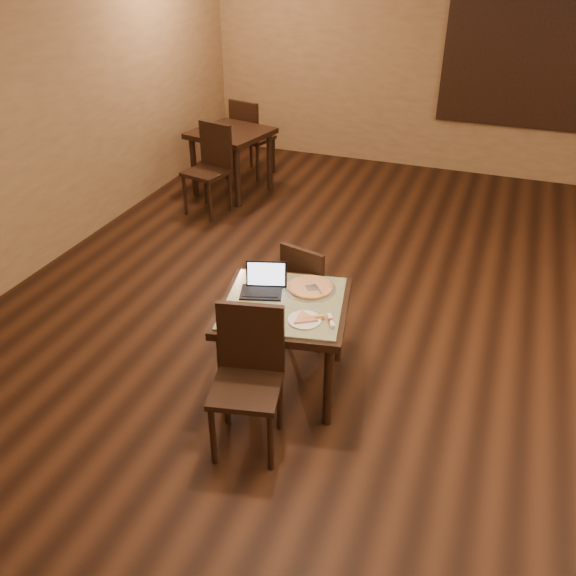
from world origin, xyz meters
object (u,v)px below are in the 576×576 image
at_px(chair_main_near, 248,370).
at_px(other_table_b, 231,141).
at_px(other_table_b_chair_near, 211,163).
at_px(other_table_b_chair_far, 249,134).
at_px(chair_main_far, 308,288).
at_px(laptop, 264,284).
at_px(tiled_table, 284,314).
at_px(pizza_pan, 310,288).

xyz_separation_m(chair_main_near, other_table_b, (-2.04, 4.09, 0.11)).
height_order(other_table_b_chair_near, other_table_b_chair_far, same).
relative_size(chair_main_far, laptop, 2.62).
bearing_deg(other_table_b_chair_near, chair_main_near, -47.22).
xyz_separation_m(laptop, other_table_b_chair_far, (-1.88, 4.01, -0.21)).
xyz_separation_m(tiled_table, other_table_b_chair_near, (-2.04, 2.85, -0.05)).
bearing_deg(tiled_table, chair_main_near, -102.81).
bearing_deg(tiled_table, chair_main_far, 80.93).
distance_m(pizza_pan, other_table_b_chair_far, 4.45).
relative_size(chair_main_near, other_table_b_chair_far, 0.96).
bearing_deg(other_table_b_chair_near, other_table_b, 104.35).
height_order(pizza_pan, other_table_b_chair_far, other_table_b_chair_far).
bearing_deg(chair_main_far, pizza_pan, 125.08).
xyz_separation_m(tiled_table, other_table_b, (-2.06, 3.48, 0.03)).
height_order(tiled_table, chair_main_near, chair_main_near).
xyz_separation_m(pizza_pan, other_table_b, (-2.18, 3.24, -0.08)).
bearing_deg(chair_main_far, chair_main_near, 104.87).
height_order(tiled_table, other_table_b, other_table_b).
distance_m(other_table_b_chair_near, other_table_b_chair_far, 1.26).
relative_size(tiled_table, chair_main_near, 1.04).
bearing_deg(tiled_table, laptop, 142.70).
bearing_deg(other_table_b, other_table_b_chair_near, -75.65).
bearing_deg(chair_main_near, other_table_b_chair_near, 108.01).
distance_m(chair_main_near, pizza_pan, 0.88).
bearing_deg(pizza_pan, other_table_b_chair_far, 119.65).
height_order(tiled_table, chair_main_far, chair_main_far).
bearing_deg(chair_main_far, other_table_b_chair_near, -33.01).
bearing_deg(other_table_b_chair_near, chair_main_far, -35.31).
bearing_deg(laptop, tiled_table, -43.46).
xyz_separation_m(chair_main_near, other_table_b_chair_far, (-2.06, 4.72, 0.02)).
bearing_deg(other_table_b_chair_far, chair_main_far, 133.07).
xyz_separation_m(chair_main_far, other_table_b, (-2.04, 2.86, 0.17)).
bearing_deg(laptop, other_table_b_chair_near, 106.64).
distance_m(chair_main_far, other_table_b_chair_near, 3.01).
height_order(pizza_pan, other_table_b, other_table_b).
relative_size(pizza_pan, other_table_b_chair_far, 0.36).
bearing_deg(chair_main_far, laptop, 85.86).
bearing_deg(other_table_b, laptop, -48.67).
xyz_separation_m(laptop, pizza_pan, (0.32, 0.14, -0.05)).
bearing_deg(chair_main_far, tiled_table, 106.72).
distance_m(chair_main_far, pizza_pan, 0.47).
distance_m(other_table_b, other_table_b_chair_far, 0.64).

